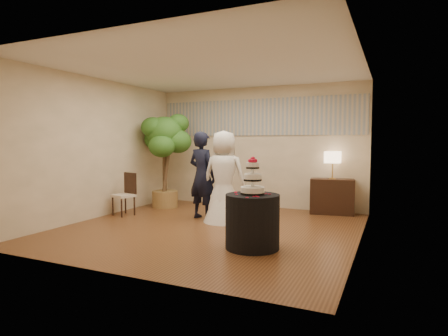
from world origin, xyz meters
The scene contains 15 objects.
floor centered at (0.00, 0.00, 0.00)m, with size 5.00×5.00×0.00m, color brown.
ceiling centered at (0.00, 0.00, 2.80)m, with size 5.00×5.00×0.00m, color white.
wall_back centered at (0.00, 2.50, 1.40)m, with size 5.00×0.06×2.80m, color beige.
wall_front centered at (0.00, -2.50, 1.40)m, with size 5.00×0.06×2.80m, color beige.
wall_left centered at (-2.50, 0.00, 1.40)m, with size 0.06×5.00×2.80m, color beige.
wall_right centered at (2.50, 0.00, 1.40)m, with size 0.06×5.00×2.80m, color beige.
mural_border centered at (0.00, 2.48, 2.10)m, with size 4.90×0.02×0.85m, color #A7A59D.
groom centered at (-0.51, 0.69, 0.87)m, with size 0.63×0.41×1.73m, color black.
bride centered at (0.00, 0.62, 0.87)m, with size 0.85×0.80×1.74m, color white.
cake_table centered at (1.11, -0.84, 0.39)m, with size 0.78×0.78×0.78m, color black.
wedding_cake centered at (1.11, -0.84, 1.05)m, with size 0.35×0.35×0.54m, color white, non-canonical shape.
console centered at (1.77, 2.26, 0.37)m, with size 0.90×0.40×0.75m, color black.
table_lamp centered at (1.77, 2.26, 1.04)m, with size 0.31×0.31×0.58m, color beige, non-canonical shape.
ficus_tree centered at (-1.92, 1.50, 1.11)m, with size 1.06×1.06×2.23m, color #316620, non-canonical shape.
side_chair centered at (-2.15, 0.31, 0.44)m, with size 0.41×0.43×0.88m, color black, non-canonical shape.
Camera 1 is at (2.93, -5.84, 1.54)m, focal length 30.00 mm.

